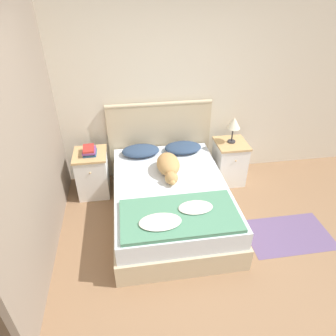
% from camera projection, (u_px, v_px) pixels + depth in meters
% --- Properties ---
extents(ground_plane, '(16.00, 16.00, 0.00)m').
position_uv_depth(ground_plane, '(201.00, 285.00, 3.03)').
color(ground_plane, '#896647').
extents(wall_back, '(9.00, 0.06, 2.55)m').
position_uv_depth(wall_back, '(169.00, 92.00, 4.09)').
color(wall_back, beige).
rests_on(wall_back, ground_plane).
extents(wall_side_left, '(0.06, 3.10, 2.55)m').
position_uv_depth(wall_side_left, '(34.00, 136.00, 3.00)').
color(wall_side_left, gray).
rests_on(wall_side_left, ground_plane).
extents(bed, '(1.40, 1.94, 0.51)m').
position_uv_depth(bed, '(170.00, 200.00, 3.75)').
color(bed, '#C6B28E').
rests_on(bed, ground_plane).
extents(headboard, '(1.48, 0.06, 1.17)m').
position_uv_depth(headboard, '(160.00, 139.00, 4.38)').
color(headboard, '#C6B28E').
rests_on(headboard, ground_plane).
extents(nightstand_left, '(0.43, 0.47, 0.64)m').
position_uv_depth(nightstand_left, '(93.00, 173.00, 4.14)').
color(nightstand_left, white).
rests_on(nightstand_left, ground_plane).
extents(nightstand_right, '(0.43, 0.47, 0.64)m').
position_uv_depth(nightstand_right, '(229.00, 162.00, 4.38)').
color(nightstand_right, white).
rests_on(nightstand_right, ground_plane).
extents(pillow_left, '(0.52, 0.35, 0.12)m').
position_uv_depth(pillow_left, '(141.00, 151.00, 4.16)').
color(pillow_left, navy).
rests_on(pillow_left, bed).
extents(pillow_right, '(0.52, 0.35, 0.12)m').
position_uv_depth(pillow_right, '(183.00, 148.00, 4.23)').
color(pillow_right, navy).
rests_on(pillow_right, bed).
extents(quilt, '(1.23, 0.65, 0.07)m').
position_uv_depth(quilt, '(179.00, 216.00, 3.09)').
color(quilt, '#4C8466').
rests_on(quilt, bed).
extents(dog, '(0.29, 0.66, 0.23)m').
position_uv_depth(dog, '(169.00, 166.00, 3.74)').
color(dog, tan).
rests_on(dog, bed).
extents(book_stack, '(0.17, 0.24, 0.09)m').
position_uv_depth(book_stack, '(89.00, 151.00, 3.93)').
color(book_stack, '#285689').
rests_on(book_stack, nightstand_left).
extents(table_lamp, '(0.19, 0.19, 0.38)m').
position_uv_depth(table_lamp, '(234.00, 124.00, 4.07)').
color(table_lamp, '#2D2D33').
rests_on(table_lamp, nightstand_right).
extents(rug, '(1.00, 0.63, 0.00)m').
position_uv_depth(rug, '(288.00, 234.00, 3.60)').
color(rug, '#604C75').
rests_on(rug, ground_plane).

